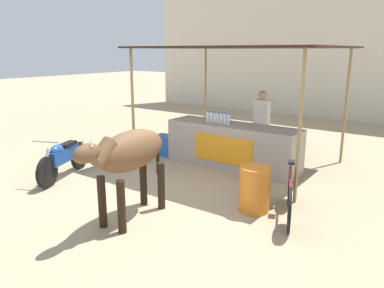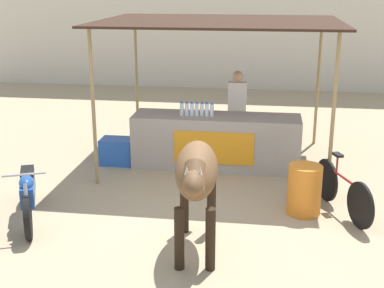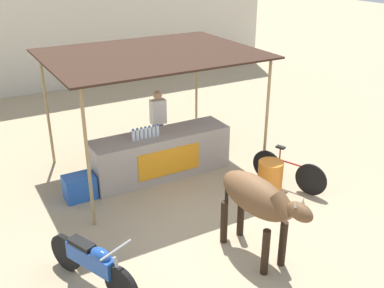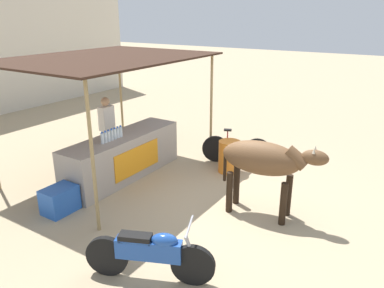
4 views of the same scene
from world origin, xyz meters
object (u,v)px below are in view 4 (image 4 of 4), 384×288
(cooler_box, at_px, (60,200))
(motorcycle_parked, at_px, (150,253))
(water_barrel, at_px, (229,157))
(cow, at_px, (264,161))
(bicycle_leaning, at_px, (236,150))
(vendor_behind_counter, at_px, (108,131))
(stall_counter, at_px, (123,156))

(cooler_box, distance_m, motorcycle_parked, 2.63)
(water_barrel, height_order, motorcycle_parked, motorcycle_parked)
(cow, bearing_deg, bicycle_leaning, 37.06)
(motorcycle_parked, distance_m, bicycle_leaning, 4.51)
(cooler_box, xyz_separation_m, motorcycle_parked, (-0.56, -2.56, 0.19))
(motorcycle_parked, bearing_deg, bicycle_leaning, 11.39)
(cooler_box, bearing_deg, water_barrel, -28.10)
(vendor_behind_counter, bearing_deg, cooler_box, -158.38)
(vendor_behind_counter, xyz_separation_m, bicycle_leaning, (1.71, -2.52, -0.50))
(water_barrel, bearing_deg, cow, -135.51)
(stall_counter, distance_m, cow, 3.28)
(vendor_behind_counter, relative_size, cow, 0.90)
(cooler_box, bearing_deg, bicycle_leaning, -23.39)
(cooler_box, bearing_deg, cow, -58.71)
(cow, distance_m, motorcycle_parked, 2.61)
(stall_counter, relative_size, bicycle_leaning, 1.92)
(cooler_box, distance_m, water_barrel, 3.75)
(cooler_box, relative_size, motorcycle_parked, 0.36)
(water_barrel, bearing_deg, motorcycle_parked, -168.42)
(vendor_behind_counter, relative_size, cooler_box, 2.75)
(bicycle_leaning, bearing_deg, cooler_box, 156.61)
(vendor_behind_counter, distance_m, motorcycle_parked, 4.37)
(cow, bearing_deg, vendor_behind_counter, 86.59)
(stall_counter, height_order, water_barrel, stall_counter)
(bicycle_leaning, bearing_deg, stall_counter, 138.97)
(water_barrel, relative_size, bicycle_leaning, 0.47)
(cow, bearing_deg, stall_counter, 91.42)
(stall_counter, xyz_separation_m, cooler_box, (-1.83, -0.10, -0.24))
(water_barrel, bearing_deg, vendor_behind_counter, 113.93)
(vendor_behind_counter, xyz_separation_m, cow, (-0.24, -3.99, 0.18))
(stall_counter, height_order, cow, cow)
(vendor_behind_counter, xyz_separation_m, cooler_box, (-2.14, -0.85, -0.61))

